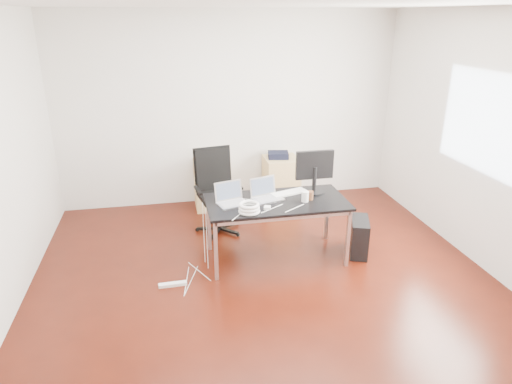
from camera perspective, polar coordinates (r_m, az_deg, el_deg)
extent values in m
plane|color=#340D05|center=(5.03, 1.27, -11.33)|extent=(5.00, 5.00, 0.00)
plane|color=silver|center=(4.23, 1.60, 22.50)|extent=(5.00, 5.00, 0.00)
plane|color=silver|center=(6.82, -3.31, 10.19)|extent=(5.00, 0.00, 5.00)
plane|color=silver|center=(2.29, 15.83, -14.49)|extent=(5.00, 0.00, 5.00)
plane|color=silver|center=(5.54, 27.66, 5.15)|extent=(0.00, 5.00, 5.00)
plane|color=white|center=(5.63, 26.66, 7.69)|extent=(0.00, 1.50, 1.50)
cube|color=black|center=(5.21, 2.60, -1.26)|extent=(1.60, 0.80, 0.03)
cube|color=silver|center=(4.93, -5.04, -7.38)|extent=(0.04, 0.04, 0.70)
cube|color=silver|center=(5.56, -5.89, -3.96)|extent=(0.04, 0.04, 0.70)
cube|color=silver|center=(5.28, 11.42, -5.71)|extent=(0.04, 0.04, 0.70)
cube|color=silver|center=(5.87, 8.85, -2.69)|extent=(0.04, 0.04, 0.70)
cylinder|color=black|center=(6.06, -4.62, -2.87)|extent=(0.06, 0.06, 0.47)
cube|color=black|center=(5.96, -4.70, -0.54)|extent=(0.55, 0.53, 0.06)
cube|color=black|center=(6.05, -5.38, 2.86)|extent=(0.47, 0.17, 0.55)
cube|color=tan|center=(6.81, -5.54, 0.92)|extent=(0.50, 0.50, 0.70)
cube|color=tan|center=(6.99, 3.14, 1.52)|extent=(0.50, 0.50, 0.70)
cube|color=black|center=(5.64, 12.76, -5.46)|extent=(0.34, 0.49, 0.44)
cylinder|color=black|center=(6.91, -5.16, -0.64)|extent=(0.25, 0.25, 0.28)
cube|color=white|center=(5.06, -10.36, -11.29)|extent=(0.30, 0.07, 0.04)
cube|color=silver|center=(5.10, -2.89, -1.50)|extent=(0.38, 0.31, 0.01)
cube|color=silver|center=(5.15, -3.44, 0.15)|extent=(0.33, 0.13, 0.22)
cube|color=#475166|center=(5.15, -3.43, 0.12)|extent=(0.29, 0.11, 0.18)
cube|color=silver|center=(5.23, 1.49, -0.89)|extent=(0.38, 0.32, 0.01)
cube|color=silver|center=(5.28, 0.87, 0.71)|extent=(0.33, 0.14, 0.22)
cube|color=#475166|center=(5.27, 0.89, 0.69)|extent=(0.29, 0.12, 0.18)
cylinder|color=black|center=(5.48, 7.23, 0.05)|extent=(0.26, 0.26, 0.02)
cylinder|color=black|center=(5.43, 7.31, 1.63)|extent=(0.05, 0.05, 0.30)
cube|color=black|center=(5.39, 7.34, 3.39)|extent=(0.45, 0.05, 0.34)
cube|color=#475166|center=(5.41, 7.25, 3.48)|extent=(0.40, 0.00, 0.29)
cube|color=white|center=(5.41, 4.13, -0.09)|extent=(0.46, 0.27, 0.02)
cylinder|color=white|center=(5.19, 6.16, -0.57)|extent=(0.10, 0.10, 0.12)
cylinder|color=brown|center=(5.25, 6.77, -0.43)|extent=(0.08, 0.08, 0.10)
torus|color=white|center=(4.89, -0.85, -2.38)|extent=(0.24, 0.24, 0.04)
torus|color=white|center=(4.87, -0.85, -1.99)|extent=(0.23, 0.23, 0.04)
torus|color=white|center=(4.86, -0.86, -1.60)|extent=(0.22, 0.22, 0.04)
cube|color=white|center=(4.98, 1.42, -1.97)|extent=(0.09, 0.09, 0.03)
cube|color=#9E9E9E|center=(6.65, -5.05, 4.43)|extent=(0.10, 0.09, 0.18)
cube|color=black|center=(6.87, 2.80, 4.64)|extent=(0.34, 0.29, 0.09)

